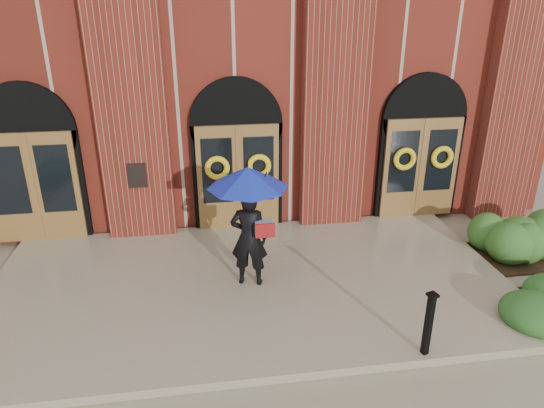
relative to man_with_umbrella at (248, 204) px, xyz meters
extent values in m
plane|color=gray|center=(0.03, -0.12, -1.80)|extent=(90.00, 90.00, 0.00)
cube|color=gray|center=(0.03, 0.03, -1.72)|extent=(10.00, 5.30, 0.15)
cube|color=maroon|center=(0.03, 8.78, 1.70)|extent=(16.00, 12.00, 7.00)
cube|color=black|center=(-2.22, 2.35, -0.15)|extent=(0.40, 0.05, 0.55)
cube|color=maroon|center=(-2.22, 2.61, 1.70)|extent=(1.50, 0.45, 7.00)
cube|color=maroon|center=(2.28, 2.61, 1.70)|extent=(1.50, 0.45, 7.00)
cube|color=maroon|center=(6.78, 2.61, 1.70)|extent=(1.50, 0.45, 7.00)
cube|color=brown|center=(-4.47, 2.59, -0.40)|extent=(1.90, 0.10, 2.50)
cylinder|color=black|center=(-4.47, 2.73, 0.85)|extent=(2.10, 0.22, 2.10)
cube|color=brown|center=(0.03, 2.59, -0.40)|extent=(1.90, 0.10, 2.50)
cylinder|color=black|center=(0.03, 2.73, 0.85)|extent=(2.10, 0.22, 2.10)
cube|color=brown|center=(4.53, 2.59, -0.40)|extent=(1.90, 0.10, 2.50)
cylinder|color=black|center=(4.53, 2.73, 0.85)|extent=(2.10, 0.22, 2.10)
torus|color=yellow|center=(-0.45, 2.47, -0.10)|extent=(0.57, 0.13, 0.57)
torus|color=yellow|center=(0.51, 2.47, -0.10)|extent=(0.57, 0.13, 0.57)
torus|color=yellow|center=(4.05, 2.47, -0.10)|extent=(0.57, 0.13, 0.57)
torus|color=yellow|center=(5.01, 2.47, -0.10)|extent=(0.57, 0.13, 0.57)
imported|color=black|center=(0.00, 0.00, -0.69)|extent=(0.79, 0.61, 1.91)
cone|color=#132497|center=(0.00, 0.00, 0.52)|extent=(1.79, 1.79, 0.38)
cylinder|color=black|center=(0.05, -0.05, 0.01)|extent=(0.02, 0.02, 0.63)
cube|color=#B6B8BB|center=(0.28, -0.15, -0.44)|extent=(0.39, 0.26, 0.28)
cube|color=maroon|center=(0.28, -0.25, -0.44)|extent=(0.35, 0.11, 0.28)
cube|color=black|center=(2.44, -2.47, -1.13)|extent=(0.11, 0.11, 1.04)
cube|color=black|center=(2.44, -2.47, -0.59)|extent=(0.18, 0.18, 0.04)
ellipsoid|color=#2E5A20|center=(5.75, 0.38, -1.38)|extent=(3.23, 1.29, 0.83)
ellipsoid|color=#26541E|center=(5.13, -1.57, -1.52)|extent=(1.57, 1.34, 0.55)
camera|label=1|loc=(-0.81, -8.09, 3.38)|focal=32.00mm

